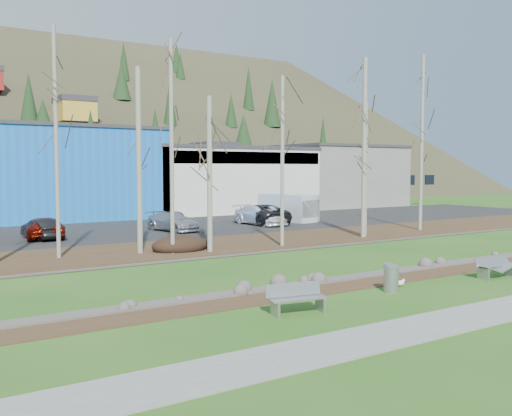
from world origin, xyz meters
TOP-DOWN VIEW (x-y plane):
  - ground at (0.00, 0.00)m, footprint 200.00×200.00m
  - dirt_strip at (0.00, 2.10)m, footprint 80.00×1.80m
  - near_bank_rocks at (0.00, 3.10)m, footprint 80.00×0.80m
  - river at (0.00, 7.20)m, footprint 80.00×8.00m
  - far_bank_rocks at (0.00, 11.30)m, footprint 80.00×0.80m
  - far_bank at (0.00, 14.50)m, footprint 80.00×7.00m
  - parking_lot at (0.00, 25.00)m, footprint 80.00×14.00m
  - building_blue at (-6.00, 39.00)m, footprint 20.40×12.24m
  - building_white at (12.00, 38.98)m, footprint 18.36×12.24m
  - building_grey at (28.00, 39.00)m, footprint 14.28×12.24m
  - hillside at (0.00, 84.00)m, footprint 160.00×72.00m
  - bench_intact at (-6.99, -0.22)m, footprint 1.97×0.90m
  - bench_damaged at (3.54, -0.04)m, footprint 1.93×0.82m
  - litter_bin at (-2.17, 0.38)m, footprint 0.70×0.70m
  - seagull at (-1.22, 0.77)m, footprint 0.43×0.20m
  - dirt_mound at (-4.58, 13.47)m, footprint 3.12×2.20m
  - birch_1 at (-10.70, 14.42)m, footprint 0.20×0.20m
  - birch_2 at (-6.75, 13.66)m, footprint 0.28×0.28m
  - birch_3 at (-5.34, 12.72)m, footprint 0.21×0.21m
  - birch_4 at (-3.43, 12.16)m, footprint 0.28×0.28m
  - birch_5 at (-2.09, 14.60)m, footprint 0.23×0.23m
  - birch_6 at (1.11, 11.94)m, footprint 0.21×0.21m
  - birch_7 at (7.92, 12.50)m, footprint 0.29×0.29m
  - birch_8 at (8.53, 13.00)m, footprint 0.26×0.26m
  - birch_9 at (14.34, 13.42)m, footprint 0.24×0.24m
  - car_1 at (-9.71, 22.59)m, footprint 1.96×4.03m
  - car_2 at (-9.53, 23.08)m, footprint 2.77×4.98m
  - car_3 at (-0.84, 22.52)m, footprint 2.76×4.85m
  - car_4 at (-0.44, 23.13)m, footprint 2.12×4.29m
  - car_5 at (7.20, 23.38)m, footprint 2.85×5.74m
  - car_6 at (6.80, 22.88)m, footprint 2.47×5.32m
  - van_white at (10.66, 24.24)m, footprint 3.05×5.49m

SIDE VIEW (x-z plane):
  - ground at x=0.00m, z-range 0.00..0.00m
  - near_bank_rocks at x=0.00m, z-range -0.25..0.25m
  - river at x=0.00m, z-range -0.45..0.45m
  - far_bank_rocks at x=0.00m, z-range -0.23..0.23m
  - dirt_strip at x=0.00m, z-range 0.00..0.03m
  - parking_lot at x=0.00m, z-range 0.00..0.14m
  - far_bank at x=0.00m, z-range 0.00..0.15m
  - seagull at x=-1.22m, z-range 0.02..0.32m
  - bench_damaged at x=3.54m, z-range 0.00..0.84m
  - dirt_mound at x=-4.58m, z-range 0.15..0.76m
  - litter_bin at x=-2.17m, z-range 0.00..0.95m
  - bench_intact at x=-6.99m, z-range 0.00..0.95m
  - car_1 at x=-9.71m, z-range 0.14..1.41m
  - car_2 at x=-9.53m, z-range 0.14..1.46m
  - car_3 at x=-0.84m, z-range 0.14..1.46m
  - car_4 at x=-0.44m, z-range 0.14..1.54m
  - car_6 at x=6.80m, z-range 0.14..1.64m
  - car_5 at x=7.20m, z-range 0.14..1.71m
  - van_white at x=10.66m, z-range 0.14..2.41m
  - building_white at x=12.00m, z-range 0.01..6.81m
  - building_grey at x=28.00m, z-range 0.01..7.31m
  - building_blue at x=-6.00m, z-range 0.01..8.31m
  - birch_5 at x=-2.09m, z-range 0.15..8.22m
  - birch_4 at x=-3.43m, z-range 0.15..8.35m
  - birch_8 at x=8.53m, z-range 0.15..8.84m
  - birch_2 at x=-6.75m, z-range 0.15..9.76m
  - birch_6 at x=1.11m, z-range 0.15..9.77m
  - birch_3 at x=-5.34m, z-range 0.15..11.16m
  - birch_1 at x=-10.70m, z-range 0.15..11.52m
  - birch_7 at x=7.92m, z-range 0.15..11.55m
  - birch_9 at x=14.34m, z-range 0.15..12.57m
  - hillside at x=0.00m, z-range 0.00..35.00m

